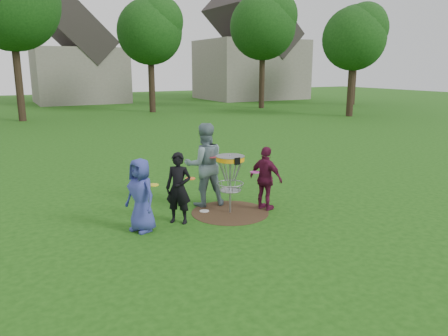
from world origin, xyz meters
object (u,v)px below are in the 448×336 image
player_grey (204,165)px  player_maroon (266,178)px  player_blue (141,195)px  player_black (179,188)px  disc_golf_basket (230,170)px

player_grey → player_maroon: size_ratio=1.33×
player_blue → player_black: (0.86, 0.09, 0.01)m
player_grey → player_maroon: 1.52m
player_black → disc_golf_basket: size_ratio=1.12×
player_grey → player_maroon: (1.11, -1.00, -0.25)m
player_grey → player_black: bearing=51.5°
player_blue → player_maroon: player_blue is taller
player_blue → player_black: player_black is taller
player_black → player_maroon: 2.15m
player_black → player_blue: bearing=-132.0°
player_grey → disc_golf_basket: bearing=119.2°
player_blue → player_maroon: bearing=65.3°
player_blue → player_maroon: 3.01m
player_black → player_grey: player_grey is taller
player_black → player_maroon: player_black is taller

